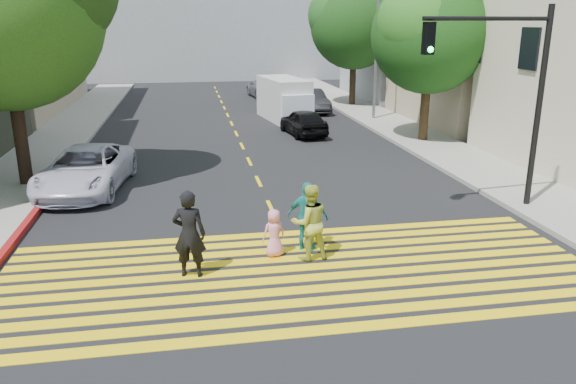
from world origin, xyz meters
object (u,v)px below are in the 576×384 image
object	(u,v)px
tree_right_far	(356,20)
dark_car_parked	(311,101)
tree_right_near	(431,28)
silver_car	(265,88)
pedestrian_child	(274,233)
white_van	(285,101)
dark_car_near	(303,122)
pedestrian_man	(189,234)
traffic_signal	(510,82)
white_sedan	(86,169)
pedestrian_woman	(310,222)
pedestrian_extra	(308,217)

from	to	relation	value
tree_right_far	dark_car_parked	bearing A→B (deg)	-149.54
tree_right_near	silver_car	bearing A→B (deg)	106.54
pedestrian_child	silver_car	distance (m)	29.61
white_van	tree_right_far	bearing A→B (deg)	32.02
tree_right_far	silver_car	world-z (taller)	tree_right_far
tree_right_far	dark_car_near	bearing A→B (deg)	-119.98
white_van	dark_car_parked	bearing A→B (deg)	43.29
pedestrian_man	traffic_signal	size ratio (longest dim) A/B	0.34
white_sedan	dark_car_parked	distance (m)	18.92
pedestrian_man	dark_car_near	size ratio (longest dim) A/B	0.52
silver_car	traffic_signal	bearing A→B (deg)	90.82
pedestrian_child	traffic_signal	world-z (taller)	traffic_signal
dark_car_parked	white_van	distance (m)	3.43
tree_right_near	white_van	xyz separation A→B (m)	(-5.37, 7.16, -4.04)
tree_right_far	white_van	distance (m)	8.39
dark_car_parked	traffic_signal	size ratio (longest dim) A/B	0.72
pedestrian_woman	silver_car	xyz separation A→B (m)	(3.02, 29.67, -0.20)
dark_car_parked	silver_car	bearing A→B (deg)	100.24
dark_car_near	traffic_signal	xyz separation A→B (m)	(3.28, -12.59, 3.17)
tree_right_far	pedestrian_child	distance (m)	25.97
dark_car_parked	pedestrian_woman	bearing A→B (deg)	-106.27
tree_right_far	silver_car	size ratio (longest dim) A/B	1.64
silver_car	dark_car_parked	distance (m)	7.69
dark_car_parked	white_van	size ratio (longest dim) A/B	0.81
tree_right_near	pedestrian_man	world-z (taller)	tree_right_near
pedestrian_woman	traffic_signal	xyz separation A→B (m)	(6.21, 2.42, 2.90)
tree_right_near	dark_car_near	world-z (taller)	tree_right_near
pedestrian_extra	dark_car_parked	size ratio (longest dim) A/B	0.41
pedestrian_woman	pedestrian_extra	size ratio (longest dim) A/B	1.06
pedestrian_woman	dark_car_near	xyz separation A→B (m)	(2.93, 15.01, -0.27)
dark_car_parked	pedestrian_extra	bearing A→B (deg)	-106.39
pedestrian_extra	dark_car_near	distance (m)	14.75
white_sedan	dark_car_near	distance (m)	12.21
tree_right_near	white_van	distance (m)	9.83
dark_car_near	white_van	distance (m)	4.55
white_sedan	white_van	xyz separation A→B (m)	(8.92, 12.70, 0.39)
pedestrian_man	tree_right_far	bearing A→B (deg)	-100.76
pedestrian_child	dark_car_near	bearing A→B (deg)	-119.04
dark_car_near	silver_car	distance (m)	14.65
pedestrian_child	silver_car	xyz separation A→B (m)	(3.81, 29.36, 0.14)
dark_car_parked	white_sedan	bearing A→B (deg)	-129.50
tree_right_far	dark_car_near	distance (m)	11.64
tree_right_far	pedestrian_man	distance (m)	27.35
pedestrian_extra	traffic_signal	bearing A→B (deg)	-136.26
pedestrian_man	tree_right_near	bearing A→B (deg)	-117.15
pedestrian_man	white_van	size ratio (longest dim) A/B	0.38
traffic_signal	pedestrian_man	bearing A→B (deg)	-168.87
white_van	silver_car	bearing A→B (deg)	80.25
silver_car	pedestrian_child	bearing A→B (deg)	76.73
white_sedan	white_van	bearing A→B (deg)	61.97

